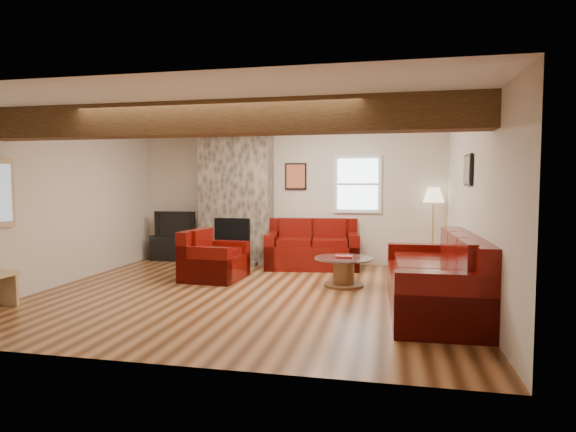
% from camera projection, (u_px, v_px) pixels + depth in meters
% --- Properties ---
extents(room, '(8.00, 8.00, 8.00)m').
position_uv_depth(room, '(249.00, 206.00, 6.78)').
color(room, '#512D15').
rests_on(room, ground).
extents(floor, '(6.00, 6.00, 0.00)m').
position_uv_depth(floor, '(249.00, 293.00, 6.87)').
color(floor, '#512D15').
rests_on(floor, ground).
extents(oak_beam, '(6.00, 0.36, 0.38)m').
position_uv_depth(oak_beam, '(217.00, 119.00, 5.49)').
color(oak_beam, black).
rests_on(oak_beam, room).
extents(chimney_breast, '(1.40, 0.67, 2.50)m').
position_uv_depth(chimney_breast, '(236.00, 201.00, 9.42)').
color(chimney_breast, '#3A352C').
rests_on(chimney_breast, floor).
extents(back_window, '(0.90, 0.08, 1.10)m').
position_uv_depth(back_window, '(358.00, 184.00, 9.13)').
color(back_window, silver).
rests_on(back_window, room).
extents(ceiling_dome, '(0.40, 0.40, 0.18)m').
position_uv_depth(ceiling_dome, '(321.00, 127.00, 7.39)').
color(ceiling_dome, white).
rests_on(ceiling_dome, room).
extents(artwork_back, '(0.42, 0.06, 0.52)m').
position_uv_depth(artwork_back, '(296.00, 176.00, 9.37)').
color(artwork_back, black).
rests_on(artwork_back, room).
extents(artwork_right, '(0.06, 0.55, 0.42)m').
position_uv_depth(artwork_right, '(467.00, 170.00, 6.43)').
color(artwork_right, black).
rests_on(artwork_right, room).
extents(sofa_three, '(1.10, 2.48, 0.95)m').
position_uv_depth(sofa_three, '(433.00, 273.00, 5.88)').
color(sofa_three, '#430504').
rests_on(sofa_three, floor).
extents(loveseat, '(1.80, 1.18, 0.90)m').
position_uv_depth(loveseat, '(312.00, 244.00, 8.90)').
color(loveseat, '#430504').
rests_on(loveseat, floor).
extents(armchair_red, '(0.94, 1.05, 0.80)m').
position_uv_depth(armchair_red, '(215.00, 255.00, 7.86)').
color(armchair_red, '#430504').
rests_on(armchair_red, floor).
extents(coffee_table, '(0.90, 0.90, 0.47)m').
position_uv_depth(coffee_table, '(344.00, 272.00, 7.32)').
color(coffee_table, '#4A2F17').
rests_on(coffee_table, floor).
extents(tv_cabinet, '(1.00, 0.40, 0.50)m').
position_uv_depth(tv_cabinet, '(177.00, 248.00, 9.79)').
color(tv_cabinet, black).
rests_on(tv_cabinet, floor).
extents(television, '(0.87, 0.11, 0.50)m').
position_uv_depth(television, '(177.00, 223.00, 9.76)').
color(television, black).
rests_on(television, tv_cabinet).
extents(floor_lamp, '(0.38, 0.38, 1.49)m').
position_uv_depth(floor_lamp, '(434.00, 199.00, 8.71)').
color(floor_lamp, tan).
rests_on(floor_lamp, floor).
extents(coal_bucket, '(0.34, 0.34, 0.32)m').
position_uv_depth(coal_bucket, '(231.00, 259.00, 9.00)').
color(coal_bucket, slate).
rests_on(coal_bucket, floor).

